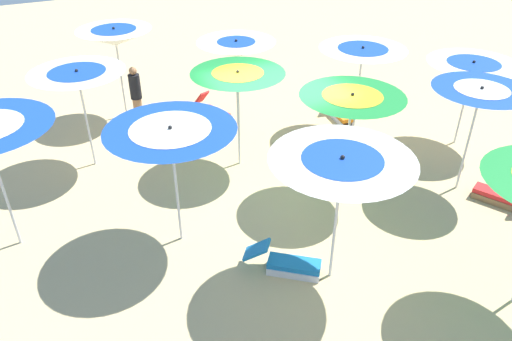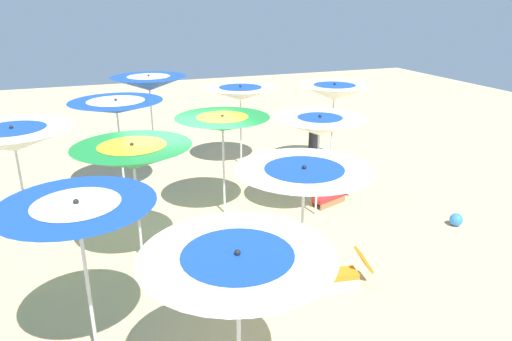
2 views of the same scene
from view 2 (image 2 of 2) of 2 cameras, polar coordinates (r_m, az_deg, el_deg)
ground at (r=10.46m, az=-7.79°, el=-6.96°), size 39.27×39.27×0.04m
beach_umbrella_1 at (r=6.23m, az=-20.71°, el=-5.30°), size 1.94×1.94×2.41m
beach_umbrella_2 at (r=5.18m, az=-2.23°, el=-11.54°), size 2.15×2.15×2.20m
beach_umbrella_3 at (r=10.13m, az=-27.27°, el=3.36°), size 2.26×2.26×2.45m
beach_umbrella_4 at (r=8.54m, az=-14.65°, el=1.63°), size 2.09×2.09×2.36m
beach_umbrella_5 at (r=7.35m, az=5.81°, el=-1.04°), size 2.16×2.16×2.30m
beach_umbrella_6 at (r=12.04m, az=-16.52°, el=7.39°), size 2.26×2.26×2.44m
beach_umbrella_7 at (r=10.34m, az=-4.07°, el=5.67°), size 2.08×2.08×2.35m
beach_umbrella_8 at (r=10.34m, az=7.69°, el=5.34°), size 2.01×2.01×2.36m
beach_umbrella_9 at (r=14.89m, az=-12.79°, el=10.26°), size 2.28×2.28×2.55m
beach_umbrella_10 at (r=13.69m, az=-1.90°, el=9.30°), size 2.07×2.07×2.39m
beach_umbrella_11 at (r=13.44m, az=9.43°, el=9.32°), size 1.95×1.95×2.52m
lounger_0 at (r=8.50m, az=9.66°, el=-12.23°), size 0.52×1.23×0.63m
lounger_1 at (r=11.32m, az=-23.30°, el=-5.09°), size 1.30×1.13×0.56m
lounger_2 at (r=11.63m, az=9.11°, el=-2.91°), size 0.72×1.28×0.66m
beachgoer_0 at (r=13.28m, az=6.99°, el=3.05°), size 0.30×0.30×1.63m
beach_ball at (r=11.28m, az=23.04°, el=-5.48°), size 0.29×0.29×0.29m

